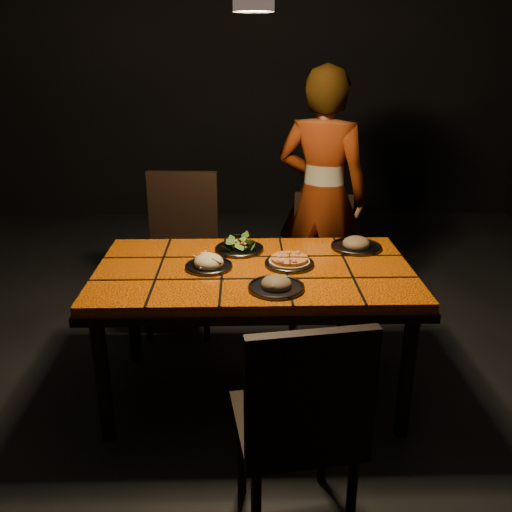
{
  "coord_description": "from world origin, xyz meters",
  "views": [
    {
      "loc": [
        -0.05,
        -2.56,
        1.79
      ],
      "look_at": [
        0.01,
        -0.02,
        0.82
      ],
      "focal_mm": 38.0,
      "sensor_mm": 36.0,
      "label": 1
    }
  ],
  "objects_px": {
    "dining_table": "(254,281)",
    "chair_far_left": "(182,241)",
    "chair_near": "(301,420)",
    "plate_pizza": "(289,262)",
    "plate_pasta": "(209,264)",
    "diner": "(322,197)",
    "chair_far_right": "(321,251)"
  },
  "relations": [
    {
      "from": "dining_table",
      "to": "diner",
      "type": "distance_m",
      "value": 1.11
    },
    {
      "from": "dining_table",
      "to": "chair_near",
      "type": "relative_size",
      "value": 1.67
    },
    {
      "from": "chair_near",
      "to": "plate_pasta",
      "type": "bearing_deg",
      "value": -77.22
    },
    {
      "from": "plate_pasta",
      "to": "chair_near",
      "type": "bearing_deg",
      "value": -68.76
    },
    {
      "from": "chair_far_left",
      "to": "chair_far_right",
      "type": "bearing_deg",
      "value": 5.14
    },
    {
      "from": "chair_far_right",
      "to": "plate_pizza",
      "type": "bearing_deg",
      "value": -96.15
    },
    {
      "from": "plate_pizza",
      "to": "chair_far_right",
      "type": "bearing_deg",
      "value": 71.37
    },
    {
      "from": "chair_far_left",
      "to": "plate_pasta",
      "type": "bearing_deg",
      "value": -71.11
    },
    {
      "from": "plate_pizza",
      "to": "plate_pasta",
      "type": "height_order",
      "value": "plate_pasta"
    },
    {
      "from": "diner",
      "to": "plate_pasta",
      "type": "bearing_deg",
      "value": 78.24
    },
    {
      "from": "diner",
      "to": "dining_table",
      "type": "bearing_deg",
      "value": 87.89
    },
    {
      "from": "chair_far_left",
      "to": "diner",
      "type": "height_order",
      "value": "diner"
    },
    {
      "from": "chair_far_left",
      "to": "diner",
      "type": "xyz_separation_m",
      "value": [
        0.95,
        0.12,
        0.26
      ]
    },
    {
      "from": "chair_far_right",
      "to": "diner",
      "type": "height_order",
      "value": "diner"
    },
    {
      "from": "diner",
      "to": "plate_pizza",
      "type": "height_order",
      "value": "diner"
    },
    {
      "from": "plate_pizza",
      "to": "diner",
      "type": "bearing_deg",
      "value": 72.81
    },
    {
      "from": "chair_near",
      "to": "plate_pasta",
      "type": "xyz_separation_m",
      "value": [
        -0.38,
        0.97,
        0.22
      ]
    },
    {
      "from": "dining_table",
      "to": "chair_near",
      "type": "distance_m",
      "value": 0.99
    },
    {
      "from": "dining_table",
      "to": "chair_far_left",
      "type": "distance_m",
      "value": 0.99
    },
    {
      "from": "plate_pizza",
      "to": "chair_far_left",
      "type": "bearing_deg",
      "value": 127.6
    },
    {
      "from": "chair_near",
      "to": "plate_pizza",
      "type": "bearing_deg",
      "value": -100.5
    },
    {
      "from": "chair_near",
      "to": "chair_far_left",
      "type": "distance_m",
      "value": 1.94
    },
    {
      "from": "dining_table",
      "to": "chair_far_left",
      "type": "relative_size",
      "value": 1.56
    },
    {
      "from": "chair_near",
      "to": "chair_far_left",
      "type": "bearing_deg",
      "value": -79.99
    },
    {
      "from": "diner",
      "to": "plate_pasta",
      "type": "xyz_separation_m",
      "value": [
        -0.71,
        -0.99,
        -0.09
      ]
    },
    {
      "from": "chair_near",
      "to": "diner",
      "type": "xyz_separation_m",
      "value": [
        0.33,
        1.96,
        0.3
      ]
    },
    {
      "from": "dining_table",
      "to": "diner",
      "type": "relative_size",
      "value": 0.94
    },
    {
      "from": "dining_table",
      "to": "plate_pizza",
      "type": "relative_size",
      "value": 6.36
    },
    {
      "from": "dining_table",
      "to": "chair_far_right",
      "type": "relative_size",
      "value": 1.84
    },
    {
      "from": "chair_far_left",
      "to": "plate_pizza",
      "type": "height_order",
      "value": "chair_far_left"
    },
    {
      "from": "plate_pizza",
      "to": "chair_near",
      "type": "bearing_deg",
      "value": -92.03
    },
    {
      "from": "dining_table",
      "to": "plate_pizza",
      "type": "bearing_deg",
      "value": 7.12
    }
  ]
}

